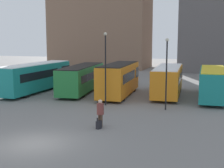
{
  "coord_description": "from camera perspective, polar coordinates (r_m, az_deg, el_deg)",
  "views": [
    {
      "loc": [
        9.33,
        -14.51,
        5.75
      ],
      "look_at": [
        0.99,
        11.05,
        1.92
      ],
      "focal_mm": 50.0,
      "sensor_mm": 36.0,
      "label": 1
    }
  ],
  "objects": [
    {
      "name": "suitcase",
      "position": [
        20.43,
        -2.42,
        -7.46
      ],
      "size": [
        0.34,
        0.44,
        0.76
      ],
      "rotation": [
        0.0,
        0.0,
        1.23
      ],
      "color": "black",
      "rests_on": "ground_plane"
    },
    {
      "name": "building_block_left",
      "position": [
        65.44,
        -2.07,
        11.9
      ],
      "size": [
        19.63,
        10.29,
        20.15
      ],
      "color": "#7F604C",
      "rests_on": "ground_plane"
    },
    {
      "name": "lamp_post_0",
      "position": [
        27.17,
        -1.2,
        3.79
      ],
      "size": [
        0.28,
        0.28,
        6.38
      ],
      "color": "black",
      "rests_on": "ground_plane"
    },
    {
      "name": "bus_0",
      "position": [
        35.71,
        -13.61,
        1.39
      ],
      "size": [
        2.53,
        11.73,
        3.14
      ],
      "rotation": [
        0.0,
        0.0,
        1.57
      ],
      "color": "#19847F",
      "rests_on": "ground_plane"
    },
    {
      "name": "bus_3",
      "position": [
        32.97,
        10.22,
        0.79
      ],
      "size": [
        3.08,
        9.72,
        2.99
      ],
      "rotation": [
        0.0,
        0.0,
        1.63
      ],
      "color": "orange",
      "rests_on": "ground_plane"
    },
    {
      "name": "bus_1",
      "position": [
        34.71,
        -5.47,
        1.2
      ],
      "size": [
        3.77,
        11.01,
        2.92
      ],
      "rotation": [
        0.0,
        0.0,
        1.69
      ],
      "color": "#237A38",
      "rests_on": "ground_plane"
    },
    {
      "name": "traveler",
      "position": [
        20.72,
        -2.16,
        -4.89
      ],
      "size": [
        0.61,
        0.61,
        1.84
      ],
      "rotation": [
        0.0,
        0.0,
        1.23
      ],
      "color": "#4C3828",
      "rests_on": "ground_plane"
    },
    {
      "name": "bus_4",
      "position": [
        32.0,
        17.94,
        0.28
      ],
      "size": [
        2.68,
        9.73,
        2.96
      ],
      "rotation": [
        0.0,
        0.0,
        1.6
      ],
      "color": "#19847F",
      "rests_on": "ground_plane"
    },
    {
      "name": "bus_2",
      "position": [
        32.25,
        1.31,
        1.04
      ],
      "size": [
        3.06,
        9.21,
        3.3
      ],
      "rotation": [
        0.0,
        0.0,
        1.63
      ],
      "color": "orange",
      "rests_on": "ground_plane"
    },
    {
      "name": "lamp_post_2",
      "position": [
        25.71,
        9.94,
        2.84
      ],
      "size": [
        0.28,
        0.28,
        5.88
      ],
      "color": "black",
      "rests_on": "ground_plane"
    },
    {
      "name": "ground_plane",
      "position": [
        18.19,
        -14.14,
        -10.58
      ],
      "size": [
        160.0,
        160.0,
        0.0
      ],
      "primitive_type": "plane",
      "color": "slate"
    }
  ]
}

